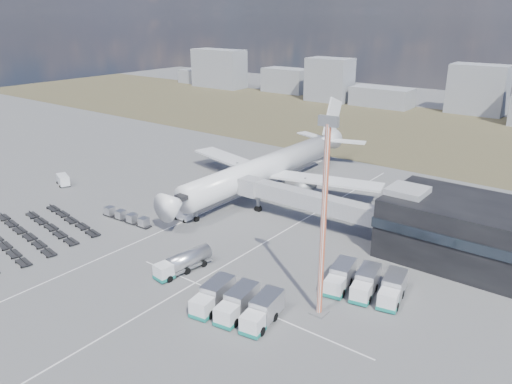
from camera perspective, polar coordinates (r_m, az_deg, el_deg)
The scene contains 16 objects.
ground at distance 91.71m, azimuth -10.69°, elevation -5.09°, with size 420.00×420.00×0.00m, color #565659.
grass_strip at distance 180.27m, azimuth 16.19°, elevation 6.91°, with size 420.00×90.00×0.01m, color #48452B.
lane_markings at distance 87.23m, azimuth -4.87°, elevation -6.15°, with size 47.12×110.00×0.01m.
terminal at distance 86.49m, azimuth 24.35°, elevation -4.38°, with size 30.40×16.40×11.00m.
jet_bridge at distance 94.55m, azimuth 4.91°, elevation -0.69°, with size 30.30×3.80×7.05m.
airliner at distance 112.29m, azimuth 1.39°, elevation 2.87°, with size 51.59×64.53×17.62m.
skyline at distance 208.16m, azimuth 27.01°, elevation 9.83°, with size 292.23×24.33×25.60m.
fuel_tanker at distance 79.01m, azimuth -8.32°, elevation -7.95°, with size 3.67×10.04×3.17m.
pushback_tug at distance 98.08m, azimuth -8.30°, elevation -2.74°, with size 3.52×1.98×1.56m, color white.
utility_van at distance 124.52m, azimuth -21.17°, elevation 1.26°, with size 4.67×2.11×2.46m, color white.
catering_truck at distance 106.60m, azimuth 4.45°, elevation -0.39°, with size 3.35×5.97×2.58m.
service_trucks_near at distance 67.96m, azimuth -2.17°, elevation -12.61°, with size 11.45×9.33×3.16m.
service_trucks_far at distance 74.20m, azimuth 12.44°, elevation -10.10°, with size 11.54×9.54×3.13m.
uld_row at distance 99.43m, azimuth -14.60°, elevation -2.73°, with size 12.33×2.13×1.70m.
baggage_dollies at distance 99.94m, azimuth -25.18°, elevation -4.34°, with size 26.77×22.68×0.76m.
floodlight_mast at distance 63.19m, azimuth 7.72°, elevation -3.38°, with size 2.53×2.07×26.84m.
Camera 1 is at (63.04, -54.49, 38.29)m, focal length 35.00 mm.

